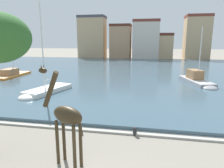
% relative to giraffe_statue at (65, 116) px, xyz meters
% --- Properties ---
extents(harbor_water, '(83.22, 52.09, 0.35)m').
position_rel_giraffe_statue_xyz_m(harbor_water, '(1.16, 29.99, -2.17)').
color(harbor_water, '#3D5666').
rests_on(harbor_water, ground).
extents(quay_edge_coping, '(83.22, 0.50, 0.12)m').
position_rel_giraffe_statue_xyz_m(quay_edge_coping, '(1.16, 3.69, -2.29)').
color(quay_edge_coping, '#ADA89E').
rests_on(quay_edge_coping, ground).
extents(giraffe_statue, '(2.53, 1.42, 4.60)m').
position_rel_giraffe_statue_xyz_m(giraffe_statue, '(0.00, 0.00, 0.00)').
color(giraffe_statue, '#382B19').
rests_on(giraffe_statue, ground).
extents(sailboat_white, '(3.56, 6.68, 9.40)m').
position_rel_giraffe_statue_xyz_m(sailboat_white, '(-7.02, 10.77, -1.90)').
color(sailboat_white, white).
rests_on(sailboat_white, ground).
extents(sailboat_orange, '(2.76, 8.46, 6.49)m').
position_rel_giraffe_statue_xyz_m(sailboat_orange, '(-17.12, 19.88, -1.84)').
color(sailboat_orange, orange).
rests_on(sailboat_orange, ground).
extents(sailboat_grey, '(3.70, 7.81, 7.41)m').
position_rel_giraffe_statue_xyz_m(sailboat_grey, '(9.72, 18.97, -1.72)').
color(sailboat_grey, '#939399').
rests_on(sailboat_grey, ground).
extents(mooring_bollard, '(0.24, 0.24, 0.50)m').
position_rel_giraffe_statue_xyz_m(mooring_bollard, '(2.87, 3.54, -2.10)').
color(mooring_bollard, '#232326').
rests_on(mooring_bollard, ground).
extents(townhouse_wide_warehouse, '(8.82, 5.62, 13.77)m').
position_rel_giraffe_statue_xyz_m(townhouse_wide_warehouse, '(-15.42, 58.79, 4.55)').
color(townhouse_wide_warehouse, tan).
rests_on(townhouse_wide_warehouse, ground).
extents(townhouse_end_terrace, '(6.66, 5.77, 10.94)m').
position_rel_giraffe_statue_xyz_m(townhouse_end_terrace, '(-5.89, 58.59, 3.14)').
color(townhouse_end_terrace, tan).
rests_on(townhouse_end_terrace, ground).
extents(townhouse_corner_house, '(8.14, 7.95, 12.10)m').
position_rel_giraffe_statue_xyz_m(townhouse_corner_house, '(2.21, 58.69, 3.72)').
color(townhouse_corner_house, beige).
rests_on(townhouse_corner_house, ground).
extents(townhouse_tall_gabled, '(5.68, 5.40, 8.07)m').
position_rel_giraffe_statue_xyz_m(townhouse_tall_gabled, '(7.62, 58.15, 1.70)').
color(townhouse_tall_gabled, tan).
rests_on(townhouse_tall_gabled, ground).
extents(townhouse_narrow_midrow, '(7.36, 6.69, 13.46)m').
position_rel_giraffe_statue_xyz_m(townhouse_narrow_midrow, '(17.66, 60.04, 4.40)').
color(townhouse_narrow_midrow, tan).
rests_on(townhouse_narrow_midrow, ground).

